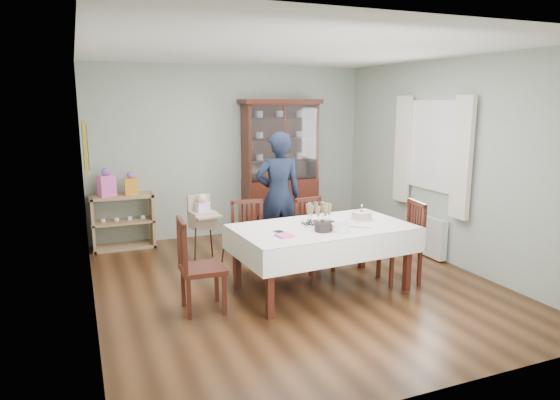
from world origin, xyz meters
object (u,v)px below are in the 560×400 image
sideboard (123,222)px  chair_far_left (250,255)px  woman (278,196)px  birthday_cake (362,216)px  dining_table (322,258)px  chair_end_left (201,284)px  chair_far_right (314,249)px  champagne_tray (319,218)px  gift_bag_orange (131,184)px  chair_end_right (401,258)px  high_chair (203,237)px  gift_bag_pink (107,184)px  china_cabinet (280,165)px

sideboard → chair_far_left: 2.31m
woman → birthday_cake: (0.56, -1.24, -0.07)m
dining_table → chair_end_left: size_ratio=2.10×
dining_table → chair_far_right: 0.71m
sideboard → chair_far_right: bearing=-41.6°
dining_table → champagne_tray: (-0.01, 0.08, 0.45)m
champagne_tray → gift_bag_orange: (-1.81, 2.51, 0.12)m
dining_table → chair_far_left: 0.96m
chair_end_left → birthday_cake: chair_end_left is taller
chair_end_right → woman: size_ratio=0.56×
sideboard → high_chair: 1.50m
chair_far_left → gift_bag_pink: (-1.53, 1.87, 0.70)m
china_cabinet → champagne_tray: 2.58m
chair_far_right → champagne_tray: bearing=-119.0°
dining_table → chair_far_left: (-0.63, 0.72, -0.10)m
sideboard → chair_end_left: (0.53, -2.66, -0.11)m
chair_end_left → chair_end_right: 2.44m
china_cabinet → chair_far_right: (-0.31, -1.92, -0.85)m
high_chair → woman: bearing=-15.5°
dining_table → gift_bag_pink: gift_bag_pink is taller
gift_bag_orange → sideboard: bearing=172.2°
chair_end_right → champagne_tray: champagne_tray is taller
sideboard → gift_bag_orange: gift_bag_orange is taller
chair_end_right → gift_bag_orange: (-2.82, 2.69, 0.66)m
chair_far_left → champagne_tray: bearing=-38.3°
chair_end_right → gift_bag_pink: (-3.17, 2.69, 0.69)m
chair_end_left → high_chair: size_ratio=1.03×
gift_bag_pink → birthday_cake: bearing=-42.7°
chair_far_left → chair_end_right: chair_end_right is taller
high_chair → chair_far_right: bearing=-40.8°
gift_bag_orange → china_cabinet: bearing=-0.0°
dining_table → champagne_tray: bearing=96.3°
china_cabinet → gift_bag_pink: bearing=180.0°
chair_far_left → gift_bag_pink: 2.51m
chair_far_left → gift_bag_orange: 2.31m
dining_table → china_cabinet: size_ratio=0.95×
chair_end_left → sideboard: bearing=13.7°
sideboard → chair_end_left: 2.71m
chair_far_left → gift_bag_orange: gift_bag_orange is taller
china_cabinet → dining_table: bearing=-101.8°
champagne_tray → chair_end_right: bearing=-10.3°
chair_end_left → gift_bag_pink: (-0.73, 2.64, 0.69)m
sideboard → gift_bag_orange: size_ratio=2.57×
chair_end_left → gift_bag_orange: (-0.39, 2.64, 0.66)m
sideboard → champagne_tray: size_ratio=2.25×
chair_far_right → woman: (-0.23, 0.66, 0.60)m
sideboard → gift_bag_orange: bearing=-7.8°
woman → sideboard: bearing=-23.6°
chair_far_left → chair_end_left: 1.11m
chair_far_right → woman: size_ratio=0.53×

